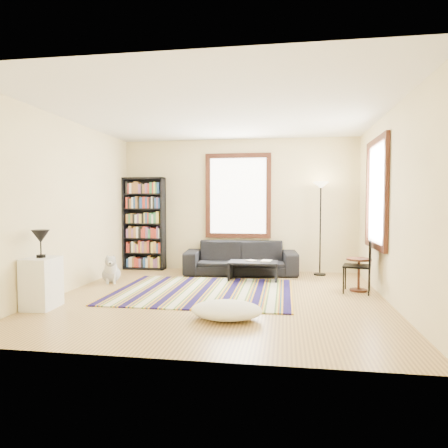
# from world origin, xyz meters

# --- Properties ---
(floor) EXTENTS (5.00, 5.00, 0.10)m
(floor) POSITION_xyz_m (0.00, 0.00, -0.05)
(floor) COLOR tan
(floor) RESTS_ON ground
(ceiling) EXTENTS (5.00, 5.00, 0.10)m
(ceiling) POSITION_xyz_m (0.00, 0.00, 2.85)
(ceiling) COLOR white
(ceiling) RESTS_ON floor
(wall_back) EXTENTS (5.00, 0.10, 2.80)m
(wall_back) POSITION_xyz_m (0.00, 2.55, 1.40)
(wall_back) COLOR beige
(wall_back) RESTS_ON floor
(wall_front) EXTENTS (5.00, 0.10, 2.80)m
(wall_front) POSITION_xyz_m (0.00, -2.55, 1.40)
(wall_front) COLOR beige
(wall_front) RESTS_ON floor
(wall_left) EXTENTS (0.10, 5.00, 2.80)m
(wall_left) POSITION_xyz_m (-2.55, 0.00, 1.40)
(wall_left) COLOR beige
(wall_left) RESTS_ON floor
(wall_right) EXTENTS (0.10, 5.00, 2.80)m
(wall_right) POSITION_xyz_m (2.55, 0.00, 1.40)
(wall_right) COLOR beige
(wall_right) RESTS_ON floor
(window_back) EXTENTS (1.20, 0.06, 1.60)m
(window_back) POSITION_xyz_m (0.00, 2.47, 1.60)
(window_back) COLOR white
(window_back) RESTS_ON wall_back
(window_right) EXTENTS (0.06, 1.20, 1.60)m
(window_right) POSITION_xyz_m (2.47, 0.80, 1.60)
(window_right) COLOR white
(window_right) RESTS_ON wall_right
(rug) EXTENTS (2.87, 2.29, 0.02)m
(rug) POSITION_xyz_m (-0.32, 0.30, 0.01)
(rug) COLOR #140C40
(rug) RESTS_ON floor
(sofa) EXTENTS (1.08, 2.34, 0.66)m
(sofa) POSITION_xyz_m (0.11, 2.05, 0.33)
(sofa) COLOR black
(sofa) RESTS_ON floor
(bookshelf) EXTENTS (0.90, 0.30, 2.00)m
(bookshelf) POSITION_xyz_m (-2.04, 2.32, 1.00)
(bookshelf) COLOR black
(bookshelf) RESTS_ON floor
(coffee_table) EXTENTS (1.02, 0.79, 0.36)m
(coffee_table) POSITION_xyz_m (0.42, 1.37, 0.18)
(coffee_table) COLOR black
(coffee_table) RESTS_ON floor
(book_a) EXTENTS (0.24, 0.23, 0.02)m
(book_a) POSITION_xyz_m (0.32, 1.37, 0.37)
(book_a) COLOR beige
(book_a) RESTS_ON coffee_table
(book_b) EXTENTS (0.22, 0.28, 0.02)m
(book_b) POSITION_xyz_m (0.57, 1.42, 0.37)
(book_b) COLOR beige
(book_b) RESTS_ON coffee_table
(floor_cushion) EXTENTS (0.91, 0.69, 0.22)m
(floor_cushion) POSITION_xyz_m (0.29, -1.14, 0.11)
(floor_cushion) COLOR silver
(floor_cushion) RESTS_ON floor
(floor_lamp) EXTENTS (0.36, 0.36, 1.86)m
(floor_lamp) POSITION_xyz_m (1.70, 2.15, 0.93)
(floor_lamp) COLOR black
(floor_lamp) RESTS_ON floor
(side_table) EXTENTS (0.46, 0.46, 0.54)m
(side_table) POSITION_xyz_m (2.20, 0.75, 0.27)
(side_table) COLOR #3F1D0F
(side_table) RESTS_ON floor
(folding_chair) EXTENTS (0.50, 0.48, 0.86)m
(folding_chair) POSITION_xyz_m (2.15, 0.63, 0.43)
(folding_chair) COLOR black
(folding_chair) RESTS_ON floor
(white_cabinet) EXTENTS (0.41, 0.52, 0.70)m
(white_cabinet) POSITION_xyz_m (-2.30, -1.02, 0.35)
(white_cabinet) COLOR white
(white_cabinet) RESTS_ON floor
(table_lamp) EXTENTS (0.28, 0.28, 0.38)m
(table_lamp) POSITION_xyz_m (-2.30, -1.02, 0.89)
(table_lamp) COLOR black
(table_lamp) RESTS_ON white_cabinet
(dog) EXTENTS (0.52, 0.60, 0.50)m
(dog) POSITION_xyz_m (-2.13, 0.82, 0.25)
(dog) COLOR silver
(dog) RESTS_ON floor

